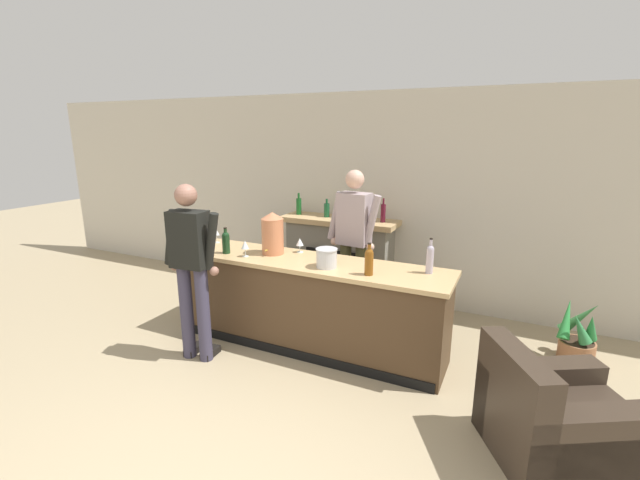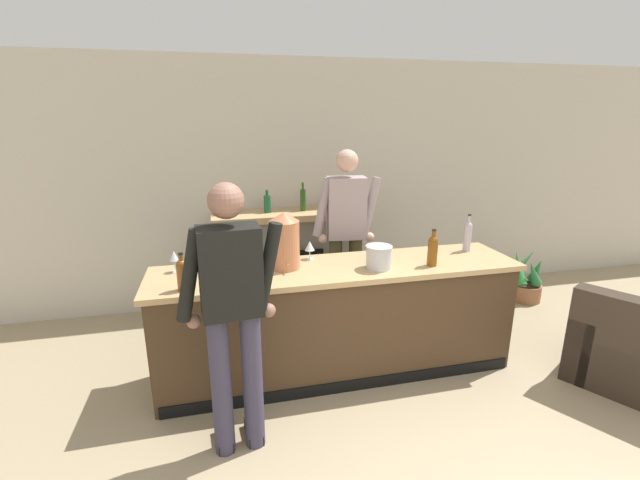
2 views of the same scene
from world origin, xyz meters
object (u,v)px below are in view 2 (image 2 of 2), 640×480
object	(u,v)px
person_customer	(233,312)
wine_bottle_merlot_tall	(225,265)
person_bartender	(346,235)
wine_glass_front_right	(310,247)
potted_plant_corner	(526,281)
wine_bottle_rose_blush	(182,273)
ice_bucket_steel	(379,257)
wine_glass_near_bucket	(174,257)
armchair_black	(630,351)
fireplace_stone	(285,259)
wine_glass_front_left	(262,264)
copper_dispenser	(285,240)
wine_bottle_port_short	(433,249)
wine_bottle_cabernet_heavy	(468,235)

from	to	relation	value
person_customer	wine_bottle_merlot_tall	xyz separation A→B (m)	(-0.02, 0.57, 0.10)
person_bartender	wine_glass_front_right	xyz separation A→B (m)	(-0.46, -0.45, 0.05)
potted_plant_corner	wine_bottle_rose_blush	size ratio (longest dim) A/B	2.25
ice_bucket_steel	wine_bottle_rose_blush	bearing A→B (deg)	-176.04
potted_plant_corner	wine_glass_near_bucket	size ratio (longest dim) A/B	3.59
wine_bottle_merlot_tall	armchair_black	bearing A→B (deg)	-9.87
person_customer	wine_glass_near_bucket	bearing A→B (deg)	114.62
person_bartender	potted_plant_corner	bearing A→B (deg)	5.80
fireplace_stone	person_bartender	size ratio (longest dim) A/B	0.85
person_bartender	wine_glass_front_right	size ratio (longest dim) A/B	11.51
fireplace_stone	wine_glass_near_bucket	distance (m)	1.71
fireplace_stone	wine_glass_front_left	size ratio (longest dim) A/B	9.02
ice_bucket_steel	wine_bottle_rose_blush	world-z (taller)	wine_bottle_rose_blush
armchair_black	copper_dispenser	distance (m)	2.98
copper_dispenser	wine_glass_front_left	xyz separation A→B (m)	(-0.20, -0.22, -0.10)
armchair_black	wine_glass_front_left	world-z (taller)	wine_glass_front_left
armchair_black	wine_glass_near_bucket	world-z (taller)	wine_glass_near_bucket
wine_bottle_port_short	wine_bottle_merlot_tall	bearing A→B (deg)	179.47
fireplace_stone	wine_bottle_rose_blush	xyz separation A→B (m)	(-0.97, -1.64, 0.51)
wine_glass_near_bucket	wine_bottle_rose_blush	bearing A→B (deg)	-77.58
wine_glass_near_bucket	wine_glass_front_right	xyz separation A→B (m)	(1.09, 0.06, -0.01)
fireplace_stone	potted_plant_corner	world-z (taller)	fireplace_stone
copper_dispenser	wine_bottle_cabernet_heavy	distance (m)	1.67
wine_glass_front_left	person_customer	bearing A→B (deg)	-113.63
wine_bottle_merlot_tall	wine_bottle_cabernet_heavy	distance (m)	2.15
wine_bottle_merlot_tall	wine_glass_near_bucket	world-z (taller)	wine_bottle_merlot_tall
person_customer	wine_glass_near_bucket	world-z (taller)	person_customer
fireplace_stone	person_customer	world-z (taller)	person_customer
potted_plant_corner	wine_bottle_port_short	size ratio (longest dim) A/B	2.02
wine_bottle_rose_blush	potted_plant_corner	bearing A→B (deg)	16.72
wine_bottle_merlot_tall	ice_bucket_steel	bearing A→B (deg)	1.10
wine_glass_front_left	copper_dispenser	bearing A→B (deg)	47.81
wine_bottle_cabernet_heavy	wine_glass_front_left	size ratio (longest dim) A/B	1.95
person_customer	wine_glass_front_right	size ratio (longest dim) A/B	11.12
person_customer	wine_glass_near_bucket	xyz separation A→B (m)	(-0.41, 0.88, 0.10)
wine_bottle_merlot_tall	wine_glass_near_bucket	bearing A→B (deg)	140.64
wine_bottle_rose_blush	wine_glass_near_bucket	distance (m)	0.40
wine_glass_front_right	wine_bottle_merlot_tall	bearing A→B (deg)	-151.92
armchair_black	ice_bucket_steel	distance (m)	2.23
potted_plant_corner	person_customer	bearing A→B (deg)	-154.88
potted_plant_corner	wine_glass_near_bucket	distance (m)	4.04
ice_bucket_steel	wine_glass_front_right	distance (m)	0.60
wine_bottle_port_short	wine_bottle_rose_blush	bearing A→B (deg)	-178.08
person_bartender	wine_bottle_rose_blush	distance (m)	1.72
person_bartender	wine_bottle_cabernet_heavy	distance (m)	1.12
person_bartender	wine_bottle_port_short	world-z (taller)	person_bartender
potted_plant_corner	wine_bottle_port_short	distance (m)	2.31
ice_bucket_steel	wine_glass_near_bucket	xyz separation A→B (m)	(-1.57, 0.29, 0.03)
wine_bottle_port_short	wine_bottle_rose_blush	size ratio (longest dim) A/B	1.11
copper_dispenser	wine_bottle_rose_blush	size ratio (longest dim) A/B	1.67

